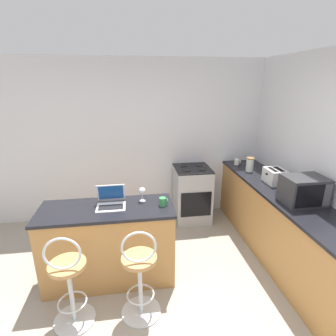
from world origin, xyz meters
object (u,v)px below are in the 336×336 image
Objects in this scene: bar_stool_far at (140,276)px; mug_green at (163,202)px; bar_stool_near at (69,283)px; stove_range at (192,194)px; toaster at (275,176)px; laptop at (111,200)px; mug_white at (237,162)px; wine_glass_short at (142,191)px; microwave at (304,190)px; storage_jar at (250,164)px.

bar_stool_far is 0.80m from mug_green.
bar_stool_near reaches higher than stove_range.
stove_range is at bearing 62.60° from bar_stool_far.
toaster is at bearing -40.07° from stove_range.
toaster is (2.54, 1.01, 0.55)m from bar_stool_near.
laptop is (0.38, 0.64, 0.51)m from bar_stool_near.
laptop is 3.19× the size of mug_white.
laptop is 2.20m from toaster.
bar_stool_near is 5.93× the size of wine_glass_short.
stove_range is (-0.95, 0.80, -0.56)m from toaster.
bar_stool_far is at bearing -168.36° from microwave.
toaster is 0.32× the size of stove_range.
stove_range is 1.04m from storage_jar.
storage_jar reaches higher than mug_white.
laptop is 2.34m from mug_white.
bar_stool_near is 2.22× the size of microwave.
laptop is at bearing -170.88° from wine_glass_short.
bar_stool_near is 10.53× the size of mug_green.
wine_glass_short reaches higher than stove_range.
mug_white is 0.45× the size of storage_jar.
bar_stool_far is 2.22× the size of microwave.
bar_stool_far is 2.40m from storage_jar.
storage_jar reaches higher than stove_range.
storage_jar is at bearing 40.84° from bar_stool_far.
mug_green is at bearing 61.79° from bar_stool_far.
microwave is 1.54× the size of toaster.
microwave is 1.59m from mug_green.
bar_stool_near is 2.79m from toaster.
mug_white reaches higher than bar_stool_far.
bar_stool_far is (0.65, 0.00, 0.00)m from bar_stool_near.
microwave reaches higher than bar_stool_far.
bar_stool_near is at bearing -120.34° from laptop.
mug_green is at bearing 30.29° from bar_stool_near.
wine_glass_short is at bearing 83.75° from bar_stool_far.
toaster is at bearing 16.02° from mug_green.
laptop is 2.23m from storage_jar.
laptop is 0.34× the size of stove_range.
stove_range is (1.21, 1.17, -0.52)m from laptop.
storage_jar reaches higher than toaster.
laptop is 0.58m from mug_green.
toaster is at bearing 21.71° from bar_stool_near.
bar_stool_near is 2.92m from storage_jar.
wine_glass_short is (-0.86, -1.11, 0.58)m from stove_range.
microwave is at bearing -84.82° from storage_jar.
microwave reaches higher than stove_range.
laptop is at bearing -156.59° from storage_jar.
bar_stool_near is 10.17× the size of mug_white.
toaster reaches higher than wine_glass_short.
storage_jar reaches higher than bar_stool_far.
microwave reaches higher than storage_jar.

